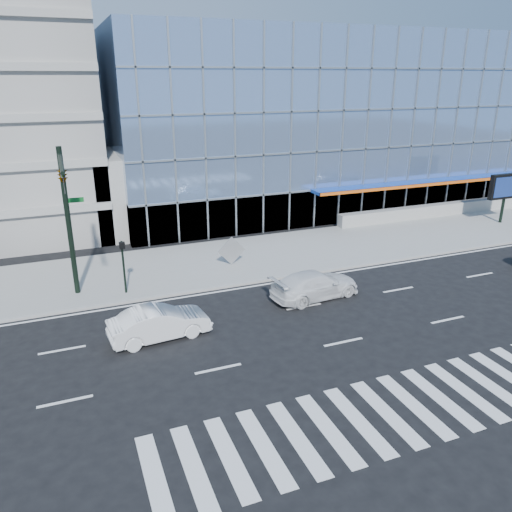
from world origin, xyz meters
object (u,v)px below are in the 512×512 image
Objects in this scene: traffic_signal at (65,191)px; tilted_panel at (232,251)px; marquee_sign at (506,187)px; white_sedan at (159,323)px; white_suv at (315,285)px; ped_signal_post at (123,259)px.

tilted_panel is (9.38, 2.40, -5.10)m from traffic_signal.
marquee_sign is 30.98m from white_sedan.
white_sedan reaches higher than white_suv.
ped_signal_post is 30.67m from marquee_sign.
ped_signal_post reaches higher than white_sedan.
traffic_signal is 10.95m from tilted_panel.
traffic_signal reaches higher than tilted_panel.
traffic_signal is at bearing -166.24° from tilted_panel.
ped_signal_post is at bearing -174.29° from marquee_sign.
tilted_panel is (6.09, 7.47, 0.31)m from white_sedan.
ped_signal_post is 2.31× the size of tilted_panel.
ped_signal_post is at bearing 59.77° from white_suv.
marquee_sign is at bearing 5.71° from ped_signal_post.
white_suv is 6.69m from tilted_panel.
white_sedan is 3.56× the size of tilted_panel.
marquee_sign is 0.78× the size of white_suv.
ped_signal_post is 0.65× the size of white_sedan.
white_sedan is at bearing -81.72° from ped_signal_post.
traffic_signal is 2.67× the size of ped_signal_post.
traffic_signal is 13.76m from white_suv.
tilted_panel is at bearing 16.71° from white_suv.
marquee_sign is at bearing 5.92° from traffic_signal.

